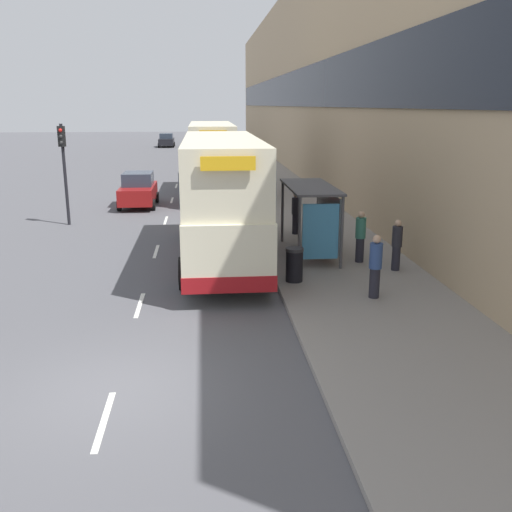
# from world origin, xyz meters

# --- Properties ---
(ground_plane) EXTENTS (220.00, 220.00, 0.00)m
(ground_plane) POSITION_xyz_m (0.00, 0.00, 0.00)
(ground_plane) COLOR #515156
(pavement) EXTENTS (5.00, 93.00, 0.14)m
(pavement) POSITION_xyz_m (6.50, 38.50, 0.07)
(pavement) COLOR gray
(pavement) RESTS_ON ground_plane
(terrace_facade) EXTENTS (3.10, 93.00, 14.59)m
(terrace_facade) POSITION_xyz_m (10.49, 38.50, 7.29)
(terrace_facade) COLOR tan
(terrace_facade) RESTS_ON ground_plane
(lane_mark_0) EXTENTS (0.12, 2.00, 0.01)m
(lane_mark_0) POSITION_xyz_m (0.00, -1.07, 0.01)
(lane_mark_0) COLOR silver
(lane_mark_0) RESTS_ON ground_plane
(lane_mark_1) EXTENTS (0.12, 2.00, 0.01)m
(lane_mark_1) POSITION_xyz_m (0.00, 4.93, 0.01)
(lane_mark_1) COLOR silver
(lane_mark_1) RESTS_ON ground_plane
(lane_mark_2) EXTENTS (0.12, 2.00, 0.01)m
(lane_mark_2) POSITION_xyz_m (0.00, 10.93, 0.01)
(lane_mark_2) COLOR silver
(lane_mark_2) RESTS_ON ground_plane
(lane_mark_3) EXTENTS (0.12, 2.00, 0.01)m
(lane_mark_3) POSITION_xyz_m (0.00, 16.94, 0.01)
(lane_mark_3) COLOR silver
(lane_mark_3) RESTS_ON ground_plane
(lane_mark_4) EXTENTS (0.12, 2.00, 0.01)m
(lane_mark_4) POSITION_xyz_m (0.00, 22.94, 0.01)
(lane_mark_4) COLOR silver
(lane_mark_4) RESTS_ON ground_plane
(lane_mark_5) EXTENTS (0.12, 2.00, 0.01)m
(lane_mark_5) POSITION_xyz_m (0.00, 28.94, 0.01)
(lane_mark_5) COLOR silver
(lane_mark_5) RESTS_ON ground_plane
(lane_mark_6) EXTENTS (0.12, 2.00, 0.01)m
(lane_mark_6) POSITION_xyz_m (0.00, 34.94, 0.01)
(lane_mark_6) COLOR silver
(lane_mark_6) RESTS_ON ground_plane
(bus_shelter) EXTENTS (1.60, 4.20, 2.48)m
(bus_shelter) POSITION_xyz_m (5.77, 9.21, 1.88)
(bus_shelter) COLOR #4C4C51
(bus_shelter) RESTS_ON ground_plane
(double_decker_bus_near) EXTENTS (2.85, 10.38, 4.30)m
(double_decker_bus_near) POSITION_xyz_m (2.47, 9.44, 2.28)
(double_decker_bus_near) COLOR beige
(double_decker_bus_near) RESTS_ON ground_plane
(double_decker_bus_ahead) EXTENTS (2.85, 10.43, 4.30)m
(double_decker_bus_ahead) POSITION_xyz_m (2.39, 24.57, 2.28)
(double_decker_bus_ahead) COLOR beige
(double_decker_bus_ahead) RESTS_ON ground_plane
(car_0) EXTENTS (1.96, 4.07, 1.83)m
(car_0) POSITION_xyz_m (-1.69, 21.03, 0.90)
(car_0) COLOR maroon
(car_0) RESTS_ON ground_plane
(car_1) EXTENTS (1.90, 4.23, 1.77)m
(car_1) POSITION_xyz_m (2.96, 58.43, 0.87)
(car_1) COLOR #4C5156
(car_1) RESTS_ON ground_plane
(car_2) EXTENTS (2.08, 3.99, 1.75)m
(car_2) POSITION_xyz_m (-2.83, 66.42, 0.87)
(car_2) COLOR black
(car_2) RESTS_ON ground_plane
(pedestrian_at_shelter) EXTENTS (0.36, 0.36, 1.80)m
(pedestrian_at_shelter) POSITION_xyz_m (6.54, 4.59, 1.06)
(pedestrian_at_shelter) COLOR #23232D
(pedestrian_at_shelter) RESTS_ON ground_plane
(pedestrian_1) EXTENTS (0.33, 0.33, 1.68)m
(pedestrian_1) POSITION_xyz_m (8.04, 7.20, 1.00)
(pedestrian_1) COLOR #23232D
(pedestrian_1) RESTS_ON ground_plane
(pedestrian_2) EXTENTS (0.35, 0.35, 1.77)m
(pedestrian_2) POSITION_xyz_m (7.14, 8.31, 1.04)
(pedestrian_2) COLOR #23232D
(pedestrian_2) RESTS_ON ground_plane
(pedestrian_3) EXTENTS (0.35, 0.35, 1.76)m
(pedestrian_3) POSITION_xyz_m (5.64, 12.86, 1.04)
(pedestrian_3) COLOR #23232D
(pedestrian_3) RESTS_ON ground_plane
(litter_bin) EXTENTS (0.55, 0.55, 1.05)m
(litter_bin) POSITION_xyz_m (4.55, 6.31, 0.67)
(litter_bin) COLOR black
(litter_bin) RESTS_ON ground_plane
(traffic_light_far_kerb) EXTENTS (0.30, 0.32, 4.57)m
(traffic_light_far_kerb) POSITION_xyz_m (-4.40, 16.35, 3.09)
(traffic_light_far_kerb) COLOR black
(traffic_light_far_kerb) RESTS_ON ground_plane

